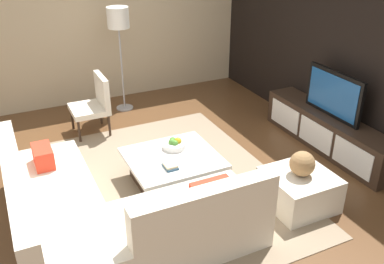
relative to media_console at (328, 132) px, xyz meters
name	(u,v)px	position (x,y,z in m)	size (l,w,h in m)	color
ground_plane	(169,190)	(0.00, -2.40, -0.25)	(14.00, 14.00, 0.00)	brown
feature_wall_back	(359,48)	(0.00, 0.30, 1.15)	(6.40, 0.12, 2.80)	black
side_wall_left	(103,18)	(-3.20, -2.20, 1.15)	(0.12, 5.20, 2.80)	#C6B28E
area_rug	(166,185)	(-0.10, -2.40, -0.24)	(3.44, 2.67, 0.01)	gray
media_console	(328,132)	(0.00, 0.00, 0.00)	(2.23, 0.44, 0.50)	#332319
television	(334,94)	(0.00, 0.00, 0.56)	(0.98, 0.06, 0.62)	black
sectional_couch	(104,214)	(0.49, -3.30, 0.03)	(2.31, 2.26, 0.83)	beige
coffee_table	(173,169)	(-0.10, -2.30, -0.05)	(0.98, 1.06, 0.38)	#332319
accent_chair_near	(95,101)	(-1.91, -2.76, 0.24)	(0.56, 0.52, 0.87)	#332319
floor_lamp	(118,24)	(-2.56, -2.12, 1.18)	(0.34, 0.34, 1.69)	#A5A5AA
ottoman	(299,190)	(0.90, -1.21, -0.05)	(0.70, 0.70, 0.40)	beige
fruit_bowl	(174,144)	(-0.28, -2.19, 0.18)	(0.28, 0.28, 0.13)	silver
decorative_ball	(302,164)	(0.90, -1.21, 0.29)	(0.28, 0.28, 0.28)	#997247
book_stack	(170,166)	(0.12, -2.42, 0.15)	(0.19, 0.14, 0.05)	#2D516B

